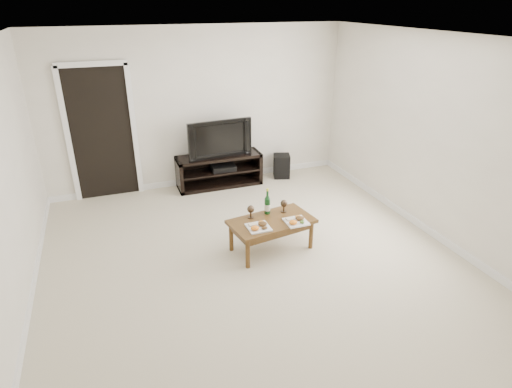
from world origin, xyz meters
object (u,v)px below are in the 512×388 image
object	(u,v)px
television	(218,137)
subwoofer	(282,166)
media_console	(219,170)
coffee_table	(271,235)

from	to	relation	value
television	subwoofer	bearing A→B (deg)	-4.89
media_console	subwoofer	size ratio (longest dim) A/B	3.43
television	coffee_table	world-z (taller)	television
media_console	subwoofer	xyz separation A→B (m)	(1.16, -0.01, -0.07)
media_console	coffee_table	bearing A→B (deg)	-88.35
coffee_table	television	bearing A→B (deg)	91.65
television	coffee_table	bearing A→B (deg)	-92.91
coffee_table	subwoofer	bearing A→B (deg)	63.77
media_console	television	world-z (taller)	television
television	coffee_table	xyz separation A→B (m)	(0.06, -2.23, -0.65)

